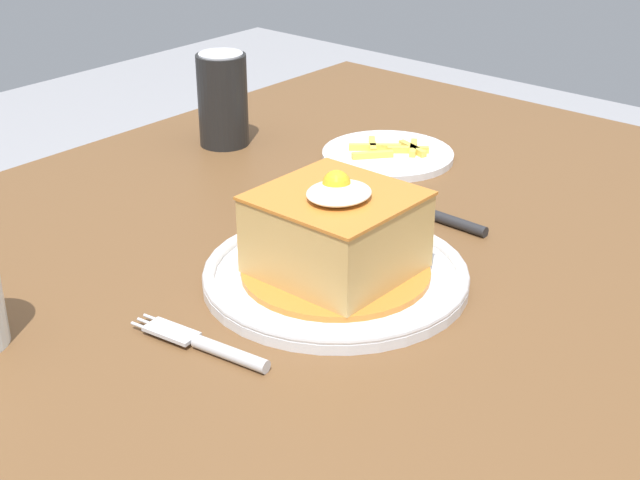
{
  "coord_description": "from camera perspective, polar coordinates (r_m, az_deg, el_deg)",
  "views": [
    {
      "loc": [
        -0.63,
        -0.56,
        1.18
      ],
      "look_at": [
        -0.02,
        -0.04,
        0.79
      ],
      "focal_mm": 51.73,
      "sensor_mm": 36.0,
      "label": 1
    }
  ],
  "objects": [
    {
      "name": "knife",
      "position": [
        1.03,
        7.34,
        1.45
      ],
      "size": [
        0.02,
        0.17,
        0.01
      ],
      "color": "#262628",
      "rests_on": "dining_table"
    },
    {
      "name": "dining_table",
      "position": [
        1.0,
        -0.92,
        -6.65
      ],
      "size": [
        1.23,
        0.89,
        0.75
      ],
      "color": "brown",
      "rests_on": "ground_plane"
    },
    {
      "name": "soda_can",
      "position": [
        1.24,
        -6.04,
        8.63
      ],
      "size": [
        0.07,
        0.07,
        0.12
      ],
      "color": "black",
      "rests_on": "dining_table"
    },
    {
      "name": "main_plate",
      "position": [
        0.89,
        0.98,
        -2.16
      ],
      "size": [
        0.26,
        0.26,
        0.02
      ],
      "color": "white",
      "rests_on": "dining_table"
    },
    {
      "name": "sandwich_meal",
      "position": [
        0.87,
        1.0,
        0.29
      ],
      "size": [
        0.18,
        0.18,
        0.11
      ],
      "color": "orange",
      "rests_on": "main_plate"
    },
    {
      "name": "side_plate_fries",
      "position": [
        1.2,
        4.23,
        5.29
      ],
      "size": [
        0.17,
        0.17,
        0.02
      ],
      "color": "white",
      "rests_on": "dining_table"
    },
    {
      "name": "fork",
      "position": [
        0.79,
        -6.78,
        -6.55
      ],
      "size": [
        0.03,
        0.14,
        0.01
      ],
      "color": "silver",
      "rests_on": "dining_table"
    }
  ]
}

